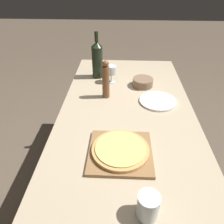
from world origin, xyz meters
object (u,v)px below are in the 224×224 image
at_px(pizza, 120,149).
at_px(small_bowl, 143,82).
at_px(wine_glass, 111,71).
at_px(pepper_mill, 106,80).
at_px(wine_bottle, 97,59).

height_order(pizza, small_bowl, small_bowl).
relative_size(pizza, wine_glass, 2.12).
height_order(pizza, pepper_mill, pepper_mill).
distance_m(pizza, wine_bottle, 0.88).
distance_m(wine_bottle, pepper_mill, 0.32).
xyz_separation_m(pizza, wine_bottle, (-0.20, 0.85, 0.12)).
xyz_separation_m(wine_bottle, wine_glass, (0.11, -0.09, -0.05)).
relative_size(pizza, small_bowl, 1.85).
xyz_separation_m(pepper_mill, wine_glass, (0.02, 0.22, -0.03)).
distance_m(wine_glass, small_bowl, 0.25).
bearing_deg(pizza, wine_glass, 96.32).
xyz_separation_m(wine_glass, small_bowl, (0.24, -0.05, -0.06)).
distance_m(wine_bottle, wine_glass, 0.15).
relative_size(wine_bottle, wine_glass, 2.70).
height_order(pizza, wine_glass, wine_glass).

